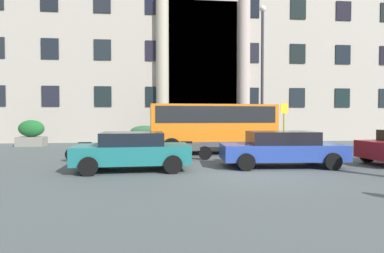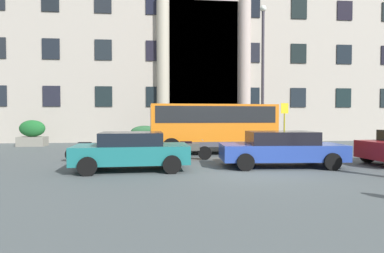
{
  "view_description": "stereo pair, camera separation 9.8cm",
  "coord_description": "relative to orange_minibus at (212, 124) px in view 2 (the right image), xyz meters",
  "views": [
    {
      "loc": [
        -3.09,
        -10.41,
        1.89
      ],
      "look_at": [
        -1.59,
        5.2,
        1.41
      ],
      "focal_mm": 29.17,
      "sensor_mm": 36.0,
      "label": 1
    },
    {
      "loc": [
        -3.0,
        -10.42,
        1.89
      ],
      "look_at": [
        -1.59,
        5.2,
        1.41
      ],
      "focal_mm": 29.17,
      "sensor_mm": 36.0,
      "label": 2
    }
  ],
  "objects": [
    {
      "name": "bus_stop_sign",
      "position": [
        4.51,
        1.67,
        0.14
      ],
      "size": [
        0.44,
        0.08,
        2.69
      ],
      "color": "#9A9913",
      "rests_on": "ground_plane"
    },
    {
      "name": "hedge_planter_far_east",
      "position": [
        -3.77,
        5.39,
        -0.9
      ],
      "size": [
        1.97,
        0.87,
        1.3
      ],
      "color": "slate",
      "rests_on": "ground_plane"
    },
    {
      "name": "ground_plane",
      "position": [
        0.51,
        -5.5,
        -1.58
      ],
      "size": [
        80.0,
        64.0,
        0.12
      ],
      "primitive_type": "cube",
      "color": "#4B5355"
    },
    {
      "name": "motorcycle_near_kerb",
      "position": [
        -5.7,
        -2.38,
        -1.07
      ],
      "size": [
        2.01,
        0.55,
        0.89
      ],
      "rotation": [
        0.0,
        0.0,
        -0.05
      ],
      "color": "black",
      "rests_on": "ground_plane"
    },
    {
      "name": "hedge_planter_entrance_right",
      "position": [
        -10.97,
        5.04,
        -0.71
      ],
      "size": [
        1.68,
        0.99,
        1.69
      ],
      "color": "gray",
      "rests_on": "ground_plane"
    },
    {
      "name": "hedge_planter_west",
      "position": [
        2.76,
        5.08,
        -0.78
      ],
      "size": [
        2.02,
        0.82,
        1.55
      ],
      "color": "gray",
      "rests_on": "ground_plane"
    },
    {
      "name": "parked_sedan_second",
      "position": [
        1.95,
        -4.49,
        -0.83
      ],
      "size": [
        4.64,
        2.11,
        1.34
      ],
      "rotation": [
        0.0,
        0.0,
        -0.05
      ],
      "color": "#26419A",
      "rests_on": "ground_plane"
    },
    {
      "name": "orange_minibus",
      "position": [
        0.0,
        0.0,
        0.0
      ],
      "size": [
        6.41,
        2.83,
        2.52
      ],
      "rotation": [
        0.0,
        0.0,
        0.06
      ],
      "color": "orange",
      "rests_on": "ground_plane"
    },
    {
      "name": "office_building_facade",
      "position": [
        0.51,
        11.97,
        6.19
      ],
      "size": [
        36.95,
        9.72,
        15.44
      ],
      "color": "#B0A79A",
      "rests_on": "ground_plane"
    },
    {
      "name": "parked_hatchback_near",
      "position": [
        -3.63,
        -4.72,
        -0.82
      ],
      "size": [
        4.09,
        2.26,
        1.35
      ],
      "rotation": [
        0.0,
        0.0,
        0.06
      ],
      "color": "#1B6A6C",
      "rests_on": "ground_plane"
    },
    {
      "name": "lamppost_plaza_centre",
      "position": [
        3.73,
        3.3,
        3.56
      ],
      "size": [
        0.4,
        0.4,
        8.88
      ],
      "color": "#34313A",
      "rests_on": "ground_plane"
    },
    {
      "name": "scooter_by_planter",
      "position": [
        -1.39,
        -2.34,
        -1.07
      ],
      "size": [
        1.91,
        0.55,
        0.89
      ],
      "rotation": [
        0.0,
        0.0,
        -0.03
      ],
      "color": "black",
      "rests_on": "ground_plane"
    }
  ]
}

